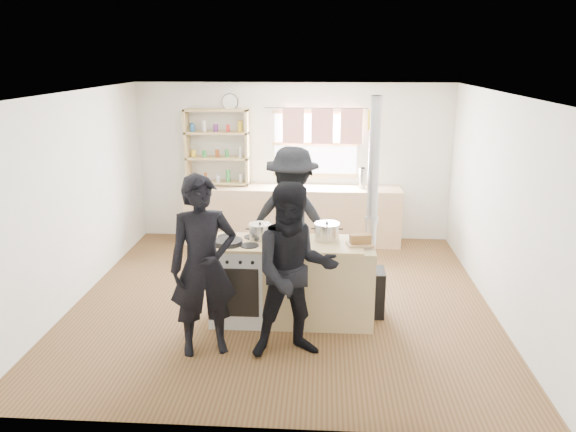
{
  "coord_description": "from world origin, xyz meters",
  "views": [
    {
      "loc": [
        0.48,
        -6.37,
        2.91
      ],
      "look_at": [
        0.08,
        -0.1,
        1.1
      ],
      "focal_mm": 35.0,
      "sensor_mm": 36.0,
      "label": 1
    }
  ],
  "objects_px": {
    "skillet_greens": "(228,242)",
    "bread_board": "(360,240)",
    "thermos": "(362,178)",
    "flue_heater": "(370,262)",
    "cooking_island": "(292,282)",
    "person_near_left": "(203,266)",
    "stockpot_counter": "(327,231)",
    "roast_tray": "(284,237)",
    "stockpot_stove": "(260,232)",
    "person_far": "(292,220)",
    "person_near_right": "(295,272)"
  },
  "relations": [
    {
      "from": "skillet_greens",
      "to": "flue_heater",
      "type": "relative_size",
      "value": 0.16
    },
    {
      "from": "thermos",
      "to": "person_near_right",
      "type": "relative_size",
      "value": 0.18
    },
    {
      "from": "thermos",
      "to": "skillet_greens",
      "type": "distance_m",
      "value": 3.31
    },
    {
      "from": "thermos",
      "to": "stockpot_stove",
      "type": "bearing_deg",
      "value": -115.78
    },
    {
      "from": "stockpot_stove",
      "to": "flue_heater",
      "type": "bearing_deg",
      "value": 5.88
    },
    {
      "from": "skillet_greens",
      "to": "person_near_left",
      "type": "distance_m",
      "value": 0.65
    },
    {
      "from": "thermos",
      "to": "roast_tray",
      "type": "bearing_deg",
      "value": -110.66
    },
    {
      "from": "skillet_greens",
      "to": "bread_board",
      "type": "xyz_separation_m",
      "value": [
        1.43,
        0.07,
        0.02
      ]
    },
    {
      "from": "cooking_island",
      "to": "person_near_right",
      "type": "bearing_deg",
      "value": -84.52
    },
    {
      "from": "skillet_greens",
      "to": "stockpot_counter",
      "type": "bearing_deg",
      "value": 12.69
    },
    {
      "from": "skillet_greens",
      "to": "roast_tray",
      "type": "bearing_deg",
      "value": 14.68
    },
    {
      "from": "stockpot_stove",
      "to": "person_near_right",
      "type": "relative_size",
      "value": 0.14
    },
    {
      "from": "cooking_island",
      "to": "stockpot_counter",
      "type": "height_order",
      "value": "stockpot_counter"
    },
    {
      "from": "bread_board",
      "to": "flue_heater",
      "type": "height_order",
      "value": "flue_heater"
    },
    {
      "from": "thermos",
      "to": "flue_heater",
      "type": "bearing_deg",
      "value": -91.36
    },
    {
      "from": "person_far",
      "to": "stockpot_stove",
      "type": "bearing_deg",
      "value": 87.64
    },
    {
      "from": "person_far",
      "to": "stockpot_counter",
      "type": "bearing_deg",
      "value": 136.91
    },
    {
      "from": "stockpot_stove",
      "to": "person_far",
      "type": "bearing_deg",
      "value": 69.32
    },
    {
      "from": "thermos",
      "to": "roast_tray",
      "type": "relative_size",
      "value": 0.84
    },
    {
      "from": "cooking_island",
      "to": "stockpot_stove",
      "type": "distance_m",
      "value": 0.66
    },
    {
      "from": "bread_board",
      "to": "person_near_right",
      "type": "height_order",
      "value": "person_near_right"
    },
    {
      "from": "cooking_island",
      "to": "bread_board",
      "type": "relative_size",
      "value": 6.32
    },
    {
      "from": "flue_heater",
      "to": "person_near_right",
      "type": "relative_size",
      "value": 1.41
    },
    {
      "from": "stockpot_counter",
      "to": "person_near_right",
      "type": "relative_size",
      "value": 0.16
    },
    {
      "from": "person_near_right",
      "to": "cooking_island",
      "type": "bearing_deg",
      "value": 82.86
    },
    {
      "from": "bread_board",
      "to": "cooking_island",
      "type": "bearing_deg",
      "value": 176.95
    },
    {
      "from": "stockpot_stove",
      "to": "bread_board",
      "type": "relative_size",
      "value": 0.81
    },
    {
      "from": "roast_tray",
      "to": "bread_board",
      "type": "distance_m",
      "value": 0.84
    },
    {
      "from": "roast_tray",
      "to": "flue_heater",
      "type": "xyz_separation_m",
      "value": [
        0.97,
        0.17,
        -0.33
      ]
    },
    {
      "from": "stockpot_counter",
      "to": "roast_tray",
      "type": "bearing_deg",
      "value": -169.85
    },
    {
      "from": "skillet_greens",
      "to": "person_far",
      "type": "relative_size",
      "value": 0.22
    },
    {
      "from": "person_far",
      "to": "person_near_left",
      "type": "bearing_deg",
      "value": 83.06
    },
    {
      "from": "stockpot_counter",
      "to": "person_near_right",
      "type": "height_order",
      "value": "person_near_right"
    },
    {
      "from": "roast_tray",
      "to": "bread_board",
      "type": "height_order",
      "value": "bread_board"
    },
    {
      "from": "cooking_island",
      "to": "person_near_left",
      "type": "height_order",
      "value": "person_near_left"
    },
    {
      "from": "thermos",
      "to": "cooking_island",
      "type": "xyz_separation_m",
      "value": [
        -0.94,
        -2.77,
        -0.59
      ]
    },
    {
      "from": "roast_tray",
      "to": "flue_heater",
      "type": "bearing_deg",
      "value": 10.0
    },
    {
      "from": "flue_heater",
      "to": "cooking_island",
      "type": "bearing_deg",
      "value": -166.36
    },
    {
      "from": "person_near_right",
      "to": "roast_tray",
      "type": "bearing_deg",
      "value": 88.81
    },
    {
      "from": "stockpot_stove",
      "to": "roast_tray",
      "type": "bearing_deg",
      "value": -9.19
    },
    {
      "from": "stockpot_counter",
      "to": "bread_board",
      "type": "relative_size",
      "value": 0.9
    },
    {
      "from": "bread_board",
      "to": "flue_heater",
      "type": "xyz_separation_m",
      "value": [
        0.13,
        0.25,
        -0.34
      ]
    },
    {
      "from": "cooking_island",
      "to": "skillet_greens",
      "type": "xyz_separation_m",
      "value": [
        -0.68,
        -0.11,
        0.49
      ]
    },
    {
      "from": "stockpot_stove",
      "to": "flue_heater",
      "type": "height_order",
      "value": "flue_heater"
    },
    {
      "from": "skillet_greens",
      "to": "person_near_right",
      "type": "relative_size",
      "value": 0.23
    },
    {
      "from": "person_far",
      "to": "thermos",
      "type": "bearing_deg",
      "value": -99.61
    },
    {
      "from": "stockpot_counter",
      "to": "person_far",
      "type": "relative_size",
      "value": 0.15
    },
    {
      "from": "roast_tray",
      "to": "flue_heater",
      "type": "relative_size",
      "value": 0.15
    },
    {
      "from": "flue_heater",
      "to": "person_near_right",
      "type": "distance_m",
      "value": 1.28
    },
    {
      "from": "thermos",
      "to": "cooking_island",
      "type": "bearing_deg",
      "value": -108.75
    }
  ]
}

